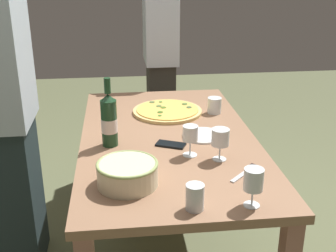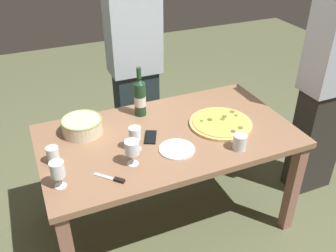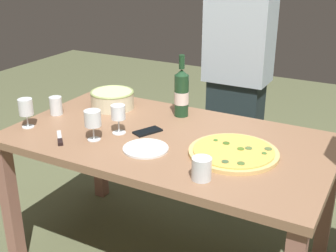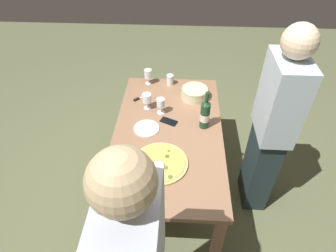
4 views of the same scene
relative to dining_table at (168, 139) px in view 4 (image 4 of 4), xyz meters
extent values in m
plane|color=#5D6342|center=(0.00, 0.00, -0.66)|extent=(8.00, 8.00, 0.00)
cube|color=#8F684B|center=(0.00, 0.00, 0.07)|extent=(1.60, 0.90, 0.04)
cube|color=#9C6658|center=(-0.74, -0.40, -0.30)|extent=(0.07, 0.07, 0.71)
cube|color=#9C6658|center=(0.74, -0.40, -0.30)|extent=(0.07, 0.07, 0.71)
cube|color=#9C6658|center=(-0.74, 0.40, -0.30)|extent=(0.07, 0.07, 0.71)
cube|color=#9C6658|center=(0.74, 0.40, -0.30)|extent=(0.07, 0.07, 0.71)
cylinder|color=#E0B96E|center=(0.36, -0.04, 0.10)|extent=(0.41, 0.41, 0.02)
cylinder|color=#EAB550|center=(0.36, -0.04, 0.11)|extent=(0.37, 0.37, 0.01)
cylinder|color=#425E37|center=(0.37, -0.17, 0.12)|extent=(0.03, 0.03, 0.00)
cylinder|color=#517625|center=(0.39, -0.02, 0.12)|extent=(0.03, 0.03, 0.00)
cylinder|color=#416621|center=(0.30, 0.01, 0.12)|extent=(0.03, 0.03, 0.00)
cylinder|color=#506B37|center=(0.41, 0.01, 0.12)|extent=(0.03, 0.03, 0.00)
cylinder|color=#3D7729|center=(0.25, 0.02, 0.12)|extent=(0.02, 0.02, 0.00)
cylinder|color=#42712E|center=(0.49, -0.01, 0.12)|extent=(0.02, 0.02, 0.00)
cylinder|color=#4C6B30|center=(0.44, -0.15, 0.12)|extent=(0.03, 0.03, 0.00)
cylinder|color=#516839|center=(0.50, 0.04, 0.12)|extent=(0.03, 0.03, 0.00)
cylinder|color=beige|center=(-0.49, 0.22, 0.14)|extent=(0.25, 0.25, 0.10)
torus|color=#99AE65|center=(-0.49, 0.22, 0.19)|extent=(0.25, 0.25, 0.01)
cylinder|color=#1B3E23|center=(-0.08, 0.30, 0.21)|extent=(0.08, 0.08, 0.23)
cone|color=#1B3E23|center=(-0.08, 0.30, 0.34)|extent=(0.08, 0.08, 0.04)
cylinder|color=#1B3E23|center=(-0.08, 0.30, 0.40)|extent=(0.03, 0.03, 0.08)
cylinder|color=silver|center=(-0.08, 0.30, 0.20)|extent=(0.08, 0.08, 0.07)
cylinder|color=white|center=(-0.24, -0.08, 0.09)|extent=(0.07, 0.07, 0.00)
cylinder|color=white|center=(-0.24, -0.08, 0.13)|extent=(0.01, 0.01, 0.07)
cylinder|color=white|center=(-0.24, -0.08, 0.21)|extent=(0.07, 0.07, 0.07)
cylinder|color=white|center=(-0.71, -0.24, 0.09)|extent=(0.06, 0.06, 0.00)
cylinder|color=white|center=(-0.71, -0.24, 0.13)|extent=(0.01, 0.01, 0.07)
cylinder|color=white|center=(-0.71, -0.24, 0.21)|extent=(0.07, 0.07, 0.09)
cylinder|color=maroon|center=(-0.71, -0.24, 0.18)|extent=(0.06, 0.06, 0.04)
cylinder|color=white|center=(-0.30, -0.20, 0.09)|extent=(0.06, 0.06, 0.00)
cylinder|color=white|center=(-0.30, -0.20, 0.13)|extent=(0.01, 0.01, 0.07)
cylinder|color=white|center=(-0.30, -0.20, 0.21)|extent=(0.08, 0.08, 0.08)
cylinder|color=white|center=(0.32, -0.32, 0.14)|extent=(0.08, 0.08, 0.09)
cylinder|color=white|center=(-0.71, -0.02, 0.14)|extent=(0.07, 0.07, 0.10)
cylinder|color=white|center=(-0.02, -0.18, 0.10)|extent=(0.21, 0.21, 0.01)
cube|color=black|center=(-0.12, 0.00, 0.10)|extent=(0.12, 0.16, 0.01)
cube|color=silver|center=(-0.48, -0.26, 0.10)|extent=(0.11, 0.11, 0.01)
cube|color=black|center=(-0.42, -0.32, 0.10)|extent=(0.06, 0.06, 0.02)
cube|color=silver|center=(1.20, -0.08, 0.53)|extent=(0.40, 0.24, 0.65)
sphere|color=tan|center=(1.20, -0.08, 0.98)|extent=(0.23, 0.23, 0.23)
cube|color=#212E31|center=(0.06, 0.81, -0.24)|extent=(0.33, 0.20, 0.84)
cube|color=#AEC1CE|center=(0.06, 0.81, 0.50)|extent=(0.39, 0.24, 0.63)
sphere|color=beige|center=(0.06, 0.81, 0.94)|extent=(0.23, 0.23, 0.23)
camera|label=1|loc=(-2.10, 0.24, 0.99)|focal=46.96mm
camera|label=2|loc=(-0.77, -1.80, 1.38)|focal=39.54mm
camera|label=3|loc=(0.96, -1.78, 0.97)|focal=47.25mm
camera|label=4|loc=(1.75, 0.09, 1.71)|focal=30.70mm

